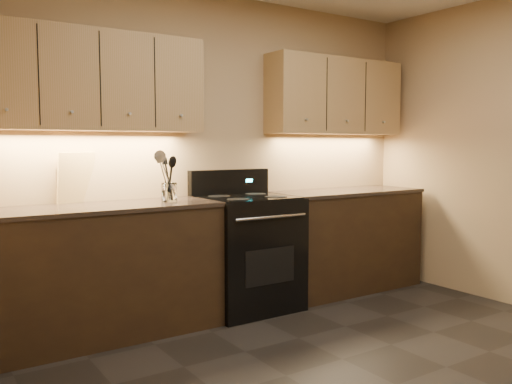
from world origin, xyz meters
The scene contains 14 objects.
wall_back centered at (0.00, 2.00, 1.30)m, with size 4.00×0.04×2.60m, color tan.
counter_left centered at (-1.10, 1.70, 0.47)m, with size 1.62×0.62×0.93m.
counter_right centered at (1.18, 1.70, 0.47)m, with size 1.46×0.62×0.93m.
stove centered at (0.08, 1.68, 0.48)m, with size 0.76×0.68×1.14m.
upper_cab_left centered at (-1.10, 1.85, 1.80)m, with size 1.60×0.30×0.70m, color #A57F52.
upper_cab_right centered at (1.18, 1.85, 1.80)m, with size 1.44×0.30×0.70m, color #A57F52.
outlet_plate centered at (-1.30, 1.99, 1.12)m, with size 0.09×0.01×0.12m, color #B2B5BA.
utensil_crock centered at (-0.61, 1.67, 0.99)m, with size 0.12×0.12×0.14m.
cutting_board centered at (-1.21, 1.97, 1.11)m, with size 0.29×0.02×0.37m, color tan.
wooden_spoon centered at (-0.63, 1.66, 1.11)m, with size 0.06×0.06×0.32m, color tan, non-canonical shape.
black_spoon centered at (-0.62, 1.68, 1.11)m, with size 0.06×0.06×0.32m, color black, non-canonical shape.
black_turner centered at (-0.60, 1.65, 1.11)m, with size 0.08×0.08×0.33m, color black, non-canonical shape.
steel_spatula centered at (-0.60, 1.68, 1.12)m, with size 0.08×0.08×0.35m, color silver, non-canonical shape.
steel_skimmer centered at (-0.57, 1.66, 1.13)m, with size 0.09×0.09×0.36m, color silver, non-canonical shape.
Camera 1 is at (-2.29, -2.01, 1.35)m, focal length 38.00 mm.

